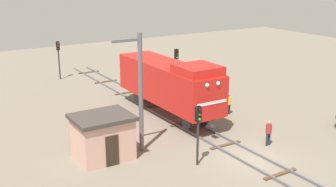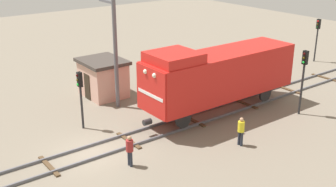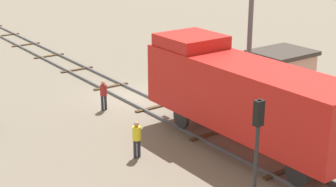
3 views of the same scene
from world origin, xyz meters
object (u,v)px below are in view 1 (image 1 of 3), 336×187
at_px(traffic_signal_near, 198,124).
at_px(relay_hut, 103,136).
at_px(locomotive, 169,82).
at_px(catenary_mast, 140,90).
at_px(traffic_signal_far, 58,53).
at_px(traffic_signal_mid, 176,64).
at_px(worker_near_track, 269,131).
at_px(worker_by_signal, 229,102).

xyz_separation_m(traffic_signal_near, relay_hut, (-4.30, 3.82, -1.14)).
distance_m(locomotive, catenary_mast, 7.01).
distance_m(traffic_signal_near, traffic_signal_far, 24.14).
xyz_separation_m(traffic_signal_mid, relay_hut, (-10.90, -8.66, -1.61)).
bearing_deg(relay_hut, traffic_signal_mid, 38.47).
bearing_deg(worker_near_track, relay_hut, 23.95).
distance_m(catenary_mast, relay_hut, 3.58).
xyz_separation_m(locomotive, catenary_mast, (-5.07, -4.69, 1.23)).
bearing_deg(worker_near_track, traffic_signal_near, 44.53).
height_order(worker_near_track, relay_hut, relay_hut).
distance_m(traffic_signal_mid, worker_by_signal, 6.75).
bearing_deg(worker_by_signal, relay_hut, -73.47).
bearing_deg(traffic_signal_near, traffic_signal_mid, 62.12).
relative_size(locomotive, worker_near_track, 6.82).
bearing_deg(traffic_signal_far, worker_by_signal, -66.62).
height_order(locomotive, worker_near_track, locomotive).
bearing_deg(traffic_signal_mid, relay_hut, -141.53).
distance_m(worker_by_signal, relay_hut, 11.92).
xyz_separation_m(worker_near_track, catenary_mast, (-7.47, 3.64, 3.01)).
xyz_separation_m(traffic_signal_mid, traffic_signal_far, (-7.00, 11.65, -0.22)).
xyz_separation_m(traffic_signal_near, traffic_signal_mid, (6.60, 12.48, 0.47)).
relative_size(locomotive, worker_by_signal, 6.82).
distance_m(traffic_signal_near, catenary_mast, 4.26).
bearing_deg(relay_hut, locomotive, 30.44).
xyz_separation_m(traffic_signal_near, worker_near_track, (5.60, -0.10, -1.54)).
bearing_deg(relay_hut, catenary_mast, -6.55).
distance_m(traffic_signal_mid, catenary_mast, 12.35).
relative_size(worker_by_signal, catenary_mast, 0.23).
height_order(locomotive, catenary_mast, catenary_mast).
relative_size(worker_by_signal, relay_hut, 0.49).
relative_size(locomotive, catenary_mast, 1.54).
bearing_deg(traffic_signal_far, worker_near_track, -76.09).
distance_m(worker_near_track, worker_by_signal, 6.44).
height_order(worker_by_signal, catenary_mast, catenary_mast).
bearing_deg(locomotive, traffic_signal_near, -111.26).
distance_m(worker_near_track, relay_hut, 10.65).
relative_size(traffic_signal_mid, worker_by_signal, 2.55).
xyz_separation_m(traffic_signal_far, worker_by_signal, (7.80, -18.05, -1.79)).
bearing_deg(catenary_mast, traffic_signal_far, 85.93).
height_order(traffic_signal_near, traffic_signal_far, traffic_signal_far).
height_order(traffic_signal_near, catenary_mast, catenary_mast).
height_order(traffic_signal_mid, relay_hut, traffic_signal_mid).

